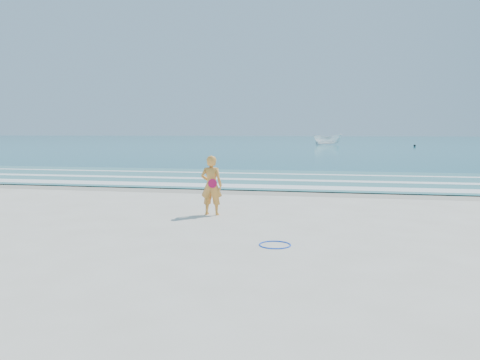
# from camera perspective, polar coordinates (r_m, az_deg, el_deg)

# --- Properties ---
(ground) EXTENTS (400.00, 400.00, 0.00)m
(ground) POSITION_cam_1_polar(r_m,az_deg,el_deg) (10.99, -6.25, -7.32)
(ground) COLOR silver
(ground) RESTS_ON ground
(wet_sand) EXTENTS (400.00, 2.40, 0.00)m
(wet_sand) POSITION_cam_1_polar(r_m,az_deg,el_deg) (19.63, 1.58, -1.36)
(wet_sand) COLOR #B2A893
(wet_sand) RESTS_ON ground
(ocean) EXTENTS (400.00, 190.00, 0.04)m
(ocean) POSITION_cam_1_polar(r_m,az_deg,el_deg) (115.28, 9.50, 4.72)
(ocean) COLOR #19727F
(ocean) RESTS_ON ground
(shallow) EXTENTS (400.00, 10.00, 0.01)m
(shallow) POSITION_cam_1_polar(r_m,az_deg,el_deg) (24.54, 3.50, 0.22)
(shallow) COLOR #59B7AD
(shallow) RESTS_ON ocean
(foam_near) EXTENTS (400.00, 1.40, 0.01)m
(foam_near) POSITION_cam_1_polar(r_m,az_deg,el_deg) (20.90, 2.17, -0.77)
(foam_near) COLOR white
(foam_near) RESTS_ON shallow
(foam_mid) EXTENTS (400.00, 0.90, 0.01)m
(foam_mid) POSITION_cam_1_polar(r_m,az_deg,el_deg) (23.75, 3.25, 0.05)
(foam_mid) COLOR white
(foam_mid) RESTS_ON shallow
(foam_far) EXTENTS (400.00, 0.60, 0.01)m
(foam_far) POSITION_cam_1_polar(r_m,az_deg,el_deg) (27.01, 4.20, 0.76)
(foam_far) COLOR white
(foam_far) RESTS_ON shallow
(hoop) EXTENTS (0.92, 0.92, 0.03)m
(hoop) POSITION_cam_1_polar(r_m,az_deg,el_deg) (10.49, 4.28, -7.88)
(hoop) COLOR #0E4BFF
(hoop) RESTS_ON ground
(boat) EXTENTS (5.20, 2.88, 1.90)m
(boat) POSITION_cam_1_polar(r_m,az_deg,el_deg) (84.52, 10.65, 4.90)
(boat) COLOR white
(boat) RESTS_ON ocean
(buoy) EXTENTS (0.36, 0.36, 0.36)m
(buoy) POSITION_cam_1_polar(r_m,az_deg,el_deg) (77.09, 20.52, 3.95)
(buoy) COLOR black
(buoy) RESTS_ON ocean
(woman) EXTENTS (0.66, 0.44, 1.80)m
(woman) POSITION_cam_1_polar(r_m,az_deg,el_deg) (14.06, -3.50, -0.64)
(woman) COLOR orange
(woman) RESTS_ON ground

